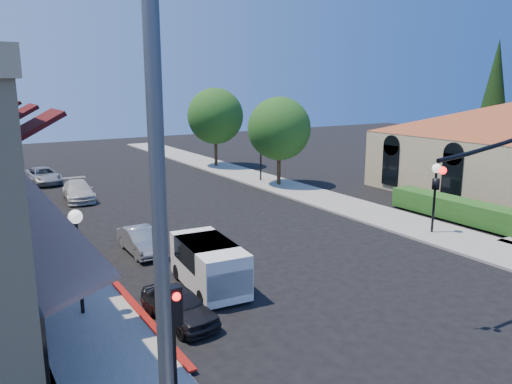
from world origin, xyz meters
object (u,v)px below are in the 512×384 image
street_tree_a (279,129)px  lamppost_left_far (18,170)px  parked_car_a (179,305)px  white_van (209,262)px  parked_car_b (141,241)px  lamppost_right_near (436,181)px  secondary_signal (174,330)px  cobra_streetlight (187,253)px  lamppost_left_near (77,236)px  conifer_far (494,96)px  parked_car_c (78,191)px  lamppost_right_far (261,146)px  parked_car_d (43,176)px  street_tree_b (215,116)px

street_tree_a → lamppost_left_far: street_tree_a is taller
parked_car_a → street_tree_a: bearing=39.9°
white_van → parked_car_b: size_ratio=1.21×
lamppost_right_near → secondary_signal: bearing=-158.2°
white_van → parked_car_b: 5.26m
cobra_streetlight → lamppost_left_near: size_ratio=2.61×
secondary_signal → white_van: (4.01, 6.42, -1.30)m
conifer_far → parked_car_b: (-32.80, -5.00, -5.80)m
lamppost_left_near → parked_car_c: lamppost_left_near is taller
cobra_streetlight → parked_car_c: (4.35, 27.00, -4.65)m
conifer_far → lamppost_left_far: (-36.50, 4.00, -3.62)m
street_tree_a → lamppost_left_near: bearing=-141.0°
street_tree_a → white_van: 19.36m
secondary_signal → lamppost_right_far: size_ratio=0.93×
lamppost_left_far → street_tree_a: bearing=0.0°
secondary_signal → white_van: size_ratio=0.81×
street_tree_a → lamppost_left_near: (-17.30, -14.00, -1.46)m
secondary_signal → lamppost_left_near: bearing=94.3°
parked_car_d → lamppost_left_near: bearing=-101.8°
lamppost_right_near → street_tree_b: bearing=89.3°
street_tree_b → lamppost_right_near: 24.07m
conifer_far → lamppost_right_near: (-19.50, -10.00, -3.62)m
lamppost_left_far → parked_car_a: (2.51, -16.00, -2.18)m
street_tree_b → parked_car_b: 23.70m
street_tree_b → parked_car_c: size_ratio=1.65×
lamppost_left_near → white_van: bearing=-2.3°
parked_car_b → lamppost_right_near: bearing=-20.7°
lamppost_right_near → parked_car_d: size_ratio=0.82×
parked_car_d → street_tree_b: bearing=-5.4°
cobra_streetlight → lamppost_left_far: cobra_streetlight is taller
secondary_signal → lamppost_left_near: (-0.50, 6.59, 0.42)m
secondary_signal → parked_car_b: bearing=74.6°
cobra_streetlight → parked_car_a: 9.81m
parked_car_a → lamppost_left_far: bearing=91.6°
street_tree_b → parked_car_a: size_ratio=2.15×
lamppost_left_far → parked_car_d: (2.72, 10.00, -2.13)m
lamppost_left_near → parked_car_a: 3.88m
conifer_far → street_tree_b: bearing=143.9°
secondary_signal → white_van: bearing=58.0°
street_tree_a → lamppost_right_far: bearing=98.5°
cobra_streetlight → parked_car_b: bearing=73.8°
street_tree_a → parked_car_b: (-13.60, -9.00, -3.63)m
street_tree_a → white_van: street_tree_a is taller
parked_car_d → street_tree_a: bearing=-39.8°
secondary_signal → parked_car_a: 5.32m
conifer_far → street_tree_a: 19.73m
secondary_signal → parked_car_c: 23.87m
parked_car_a → street_tree_b: bearing=53.0°
lamppost_right_far → lamppost_left_far: bearing=-173.3°
parked_car_a → parked_car_c: bearing=79.1°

